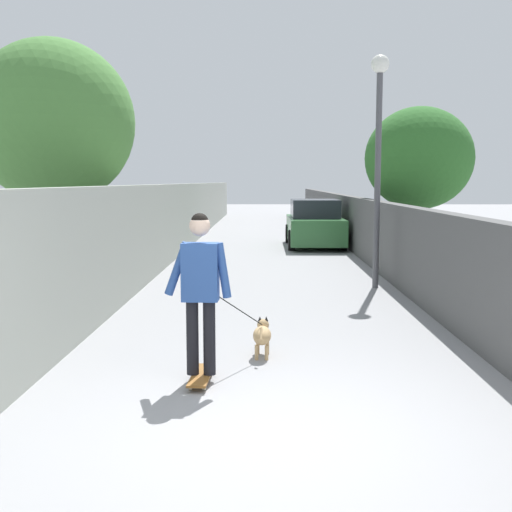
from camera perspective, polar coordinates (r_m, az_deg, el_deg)
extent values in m
plane|color=gray|center=(19.24, 1.07, 0.38)|extent=(80.00, 80.00, 0.00)
cube|color=#999E93|center=(17.35, -7.80, 3.02)|extent=(48.00, 0.30, 2.05)
cube|color=#4C4C4C|center=(17.40, 9.99, 2.34)|extent=(48.00, 0.30, 1.65)
cylinder|color=#473523|center=(18.68, 14.25, 2.85)|extent=(0.30, 0.30, 1.86)
ellipsoid|color=#2D6628|center=(18.65, 14.42, 8.50)|extent=(3.03, 3.03, 2.88)
cylinder|color=#473523|center=(13.32, -17.39, 2.28)|extent=(0.26, 0.26, 2.33)
ellipsoid|color=#4C843D|center=(13.34, -17.72, 11.37)|extent=(3.16, 3.16, 3.21)
cylinder|color=#4C4C51|center=(12.87, 10.86, 6.57)|extent=(0.12, 0.12, 4.24)
sphere|color=silver|center=(13.07, 11.08, 16.56)|extent=(0.36, 0.36, 0.36)
cube|color=brown|center=(6.91, -4.93, -10.61)|extent=(0.81, 0.23, 0.02)
cylinder|color=beige|center=(7.20, -5.17, -10.25)|extent=(0.06, 0.03, 0.06)
cylinder|color=beige|center=(7.18, -4.05, -10.29)|extent=(0.06, 0.03, 0.06)
cylinder|color=beige|center=(6.67, -5.88, -11.65)|extent=(0.06, 0.03, 0.06)
cylinder|color=beige|center=(6.65, -4.67, -11.69)|extent=(0.06, 0.03, 0.06)
cylinder|color=black|center=(6.81, -5.72, -7.29)|extent=(0.14, 0.14, 0.80)
cylinder|color=black|center=(6.79, -4.21, -7.33)|extent=(0.14, 0.14, 0.80)
cube|color=#2D5199|center=(6.66, -5.03, -1.44)|extent=(0.24, 0.39, 0.61)
cylinder|color=#2D5199|center=(6.70, -7.07, -1.14)|extent=(0.10, 0.29, 0.58)
cylinder|color=#2D5199|center=(6.63, -2.98, -1.30)|extent=(0.10, 0.18, 0.59)
sphere|color=beige|center=(6.61, -5.07, 2.73)|extent=(0.22, 0.22, 0.22)
sphere|color=black|center=(6.61, -5.08, 3.06)|extent=(0.19, 0.19, 0.19)
ellipsoid|color=tan|center=(7.76, 0.55, -7.15)|extent=(0.42, 0.24, 0.22)
sphere|color=tan|center=(8.00, 0.64, -6.20)|extent=(0.15, 0.15, 0.15)
cone|color=black|center=(7.99, 0.35, -5.64)|extent=(0.05, 0.05, 0.06)
cone|color=black|center=(7.98, 0.93, -5.64)|extent=(0.05, 0.05, 0.06)
cylinder|color=tan|center=(7.93, 0.16, -8.16)|extent=(0.04, 0.04, 0.18)
cylinder|color=tan|center=(7.93, 1.03, -8.17)|extent=(0.04, 0.04, 0.18)
cylinder|color=tan|center=(7.68, 0.05, -8.67)|extent=(0.04, 0.04, 0.18)
cylinder|color=tan|center=(7.67, 0.96, -8.68)|extent=(0.04, 0.04, 0.18)
cylinder|color=tan|center=(7.49, 0.46, -7.02)|extent=(0.14, 0.04, 0.13)
cylinder|color=black|center=(7.19, -2.04, -4.52)|extent=(0.98, 0.66, 0.66)
cube|color=#336B38|center=(20.85, 5.27, 2.39)|extent=(3.94, 1.70, 0.80)
cube|color=#262B33|center=(20.81, 5.29, 4.25)|extent=(2.05, 1.50, 0.60)
cylinder|color=black|center=(22.04, 2.97, 2.01)|extent=(0.64, 0.22, 0.64)
cylinder|color=black|center=(22.16, 7.06, 2.00)|extent=(0.64, 0.22, 0.64)
cylinder|color=black|center=(19.61, 3.24, 1.43)|extent=(0.64, 0.22, 0.64)
cylinder|color=black|center=(19.74, 7.83, 1.41)|extent=(0.64, 0.22, 0.64)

